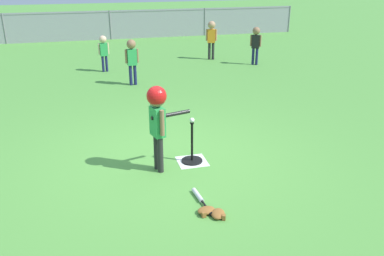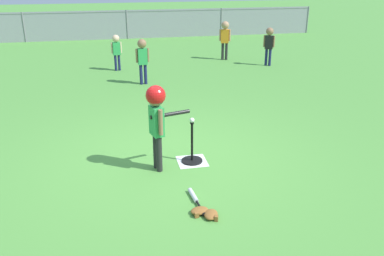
{
  "view_description": "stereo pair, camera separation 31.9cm",
  "coord_description": "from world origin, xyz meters",
  "px_view_note": "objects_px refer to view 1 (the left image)",
  "views": [
    {
      "loc": [
        -1.15,
        -5.54,
        2.76
      ],
      "look_at": [
        0.29,
        -0.18,
        0.55
      ],
      "focal_mm": 37.83,
      "sensor_mm": 36.0,
      "label": 1
    },
    {
      "loc": [
        -0.84,
        -5.61,
        2.76
      ],
      "look_at": [
        0.29,
        -0.18,
        0.55
      ],
      "focal_mm": 37.83,
      "sensor_mm": 36.0,
      "label": 2
    }
  ],
  "objects_px": {
    "batter_child": "(158,112)",
    "fielder_deep_right": "(132,56)",
    "glove_by_plate": "(206,211)",
    "glove_near_bats": "(218,214)",
    "batting_tee": "(192,156)",
    "spare_bat_silver": "(200,198)",
    "baseball_on_tee": "(192,120)",
    "fielder_deep_center": "(104,49)",
    "fielder_near_right": "(256,41)",
    "fielder_near_left": "(211,35)"
  },
  "relations": [
    {
      "from": "fielder_near_left",
      "to": "fielder_deep_center",
      "type": "bearing_deg",
      "value": -167.11
    },
    {
      "from": "baseball_on_tee",
      "to": "fielder_near_right",
      "type": "relative_size",
      "value": 0.07
    },
    {
      "from": "batting_tee",
      "to": "baseball_on_tee",
      "type": "relative_size",
      "value": 8.6
    },
    {
      "from": "fielder_deep_right",
      "to": "spare_bat_silver",
      "type": "xyz_separation_m",
      "value": [
        0.11,
        -5.65,
        -0.7
      ]
    },
    {
      "from": "fielder_deep_center",
      "to": "fielder_deep_right",
      "type": "bearing_deg",
      "value": -69.8
    },
    {
      "from": "fielder_near_left",
      "to": "fielder_near_right",
      "type": "relative_size",
      "value": 1.07
    },
    {
      "from": "fielder_near_right",
      "to": "glove_near_bats",
      "type": "xyz_separation_m",
      "value": [
        -3.63,
        -7.37,
        -0.69
      ]
    },
    {
      "from": "fielder_near_right",
      "to": "fielder_near_left",
      "type": "bearing_deg",
      "value": 134.57
    },
    {
      "from": "fielder_near_right",
      "to": "glove_near_bats",
      "type": "relative_size",
      "value": 4.26
    },
    {
      "from": "fielder_deep_center",
      "to": "glove_near_bats",
      "type": "bearing_deg",
      "value": -83.91
    },
    {
      "from": "batting_tee",
      "to": "fielder_deep_right",
      "type": "relative_size",
      "value": 0.56
    },
    {
      "from": "batter_child",
      "to": "glove_by_plate",
      "type": "height_order",
      "value": "batter_child"
    },
    {
      "from": "glove_by_plate",
      "to": "glove_near_bats",
      "type": "xyz_separation_m",
      "value": [
        0.12,
        -0.11,
        0.0
      ]
    },
    {
      "from": "fielder_deep_right",
      "to": "batter_child",
      "type": "bearing_deg",
      "value": -92.75
    },
    {
      "from": "baseball_on_tee",
      "to": "fielder_near_right",
      "type": "bearing_deg",
      "value": 58.87
    },
    {
      "from": "batter_child",
      "to": "fielder_near_left",
      "type": "bearing_deg",
      "value": 66.82
    },
    {
      "from": "batting_tee",
      "to": "batter_child",
      "type": "xyz_separation_m",
      "value": [
        -0.53,
        -0.14,
        0.81
      ]
    },
    {
      "from": "baseball_on_tee",
      "to": "glove_by_plate",
      "type": "bearing_deg",
      "value": -98.09
    },
    {
      "from": "spare_bat_silver",
      "to": "glove_near_bats",
      "type": "height_order",
      "value": "glove_near_bats"
    },
    {
      "from": "fielder_deep_center",
      "to": "batting_tee",
      "type": "bearing_deg",
      "value": -81.74
    },
    {
      "from": "fielder_deep_center",
      "to": "spare_bat_silver",
      "type": "distance_m",
      "value": 7.31
    },
    {
      "from": "batting_tee",
      "to": "fielder_near_right",
      "type": "relative_size",
      "value": 0.57
    },
    {
      "from": "fielder_near_right",
      "to": "spare_bat_silver",
      "type": "relative_size",
      "value": 1.84
    },
    {
      "from": "fielder_near_left",
      "to": "glove_by_plate",
      "type": "distance_m",
      "value": 8.79
    },
    {
      "from": "fielder_near_left",
      "to": "glove_by_plate",
      "type": "relative_size",
      "value": 4.98
    },
    {
      "from": "baseball_on_tee",
      "to": "batter_child",
      "type": "bearing_deg",
      "value": -165.01
    },
    {
      "from": "fielder_deep_right",
      "to": "glove_by_plate",
      "type": "relative_size",
      "value": 4.69
    },
    {
      "from": "fielder_deep_right",
      "to": "fielder_near_left",
      "type": "bearing_deg",
      "value": 40.28
    },
    {
      "from": "fielder_deep_center",
      "to": "fielder_deep_right",
      "type": "xyz_separation_m",
      "value": [
        0.59,
        -1.6,
        0.08
      ]
    },
    {
      "from": "batting_tee",
      "to": "fielder_near_right",
      "type": "distance_m",
      "value": 6.89
    },
    {
      "from": "glove_by_plate",
      "to": "baseball_on_tee",
      "type": "bearing_deg",
      "value": 81.91
    },
    {
      "from": "baseball_on_tee",
      "to": "glove_near_bats",
      "type": "bearing_deg",
      "value": -92.99
    },
    {
      "from": "baseball_on_tee",
      "to": "glove_by_plate",
      "type": "height_order",
      "value": "baseball_on_tee"
    },
    {
      "from": "glove_by_plate",
      "to": "glove_near_bats",
      "type": "height_order",
      "value": "same"
    },
    {
      "from": "baseball_on_tee",
      "to": "fielder_near_left",
      "type": "distance_m",
      "value": 7.37
    },
    {
      "from": "baseball_on_tee",
      "to": "spare_bat_silver",
      "type": "height_order",
      "value": "baseball_on_tee"
    },
    {
      "from": "fielder_near_left",
      "to": "glove_near_bats",
      "type": "distance_m",
      "value": 8.85
    },
    {
      "from": "fielder_near_left",
      "to": "fielder_deep_center",
      "type": "xyz_separation_m",
      "value": [
        -3.39,
        -0.78,
        -0.12
      ]
    },
    {
      "from": "fielder_deep_right",
      "to": "fielder_near_right",
      "type": "height_order",
      "value": "fielder_deep_right"
    },
    {
      "from": "batter_child",
      "to": "fielder_near_left",
      "type": "xyz_separation_m",
      "value": [
        3.03,
        7.08,
        -0.13
      ]
    },
    {
      "from": "fielder_deep_right",
      "to": "glove_by_plate",
      "type": "distance_m",
      "value": 5.99
    },
    {
      "from": "fielder_deep_right",
      "to": "fielder_deep_center",
      "type": "bearing_deg",
      "value": 110.2
    },
    {
      "from": "fielder_deep_center",
      "to": "glove_near_bats",
      "type": "xyz_separation_m",
      "value": [
        0.82,
        -7.66,
        -0.62
      ]
    },
    {
      "from": "baseball_on_tee",
      "to": "batter_child",
      "type": "xyz_separation_m",
      "value": [
        -0.53,
        -0.14,
        0.23
      ]
    },
    {
      "from": "batter_child",
      "to": "fielder_deep_right",
      "type": "bearing_deg",
      "value": 87.25
    },
    {
      "from": "fielder_deep_center",
      "to": "spare_bat_silver",
      "type": "height_order",
      "value": "fielder_deep_center"
    },
    {
      "from": "fielder_near_right",
      "to": "spare_bat_silver",
      "type": "xyz_separation_m",
      "value": [
        -3.74,
        -6.96,
        -0.69
      ]
    },
    {
      "from": "batter_child",
      "to": "fielder_deep_right",
      "type": "xyz_separation_m",
      "value": [
        0.23,
        4.7,
        -0.18
      ]
    },
    {
      "from": "fielder_near_right",
      "to": "fielder_deep_right",
      "type": "bearing_deg",
      "value": -161.18
    },
    {
      "from": "fielder_near_left",
      "to": "fielder_deep_right",
      "type": "xyz_separation_m",
      "value": [
        -2.81,
        -2.38,
        -0.05
      ]
    }
  ]
}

